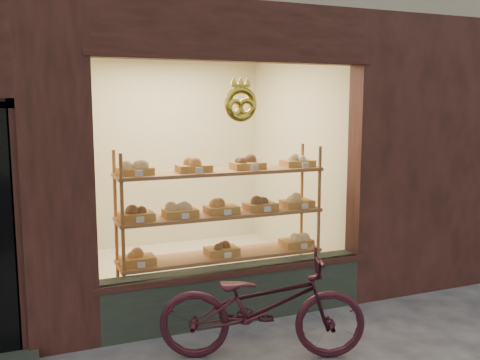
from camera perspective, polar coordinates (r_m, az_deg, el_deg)
name	(u,v)px	position (r m, az deg, el deg)	size (l,w,h in m)	color
display_shelf	(222,226)	(5.68, -1.99, -4.90)	(2.20, 0.45, 1.70)	brown
bicycle	(262,306)	(4.66, 2.39, -13.24)	(0.61, 1.75, 0.92)	#33111B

